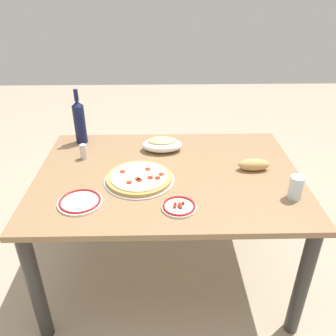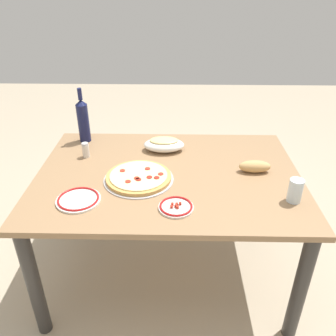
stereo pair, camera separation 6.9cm
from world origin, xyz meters
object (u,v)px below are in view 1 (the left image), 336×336
(side_plate_far, at_px, (179,207))
(spice_shaker, at_px, (84,152))
(wine_bottle, at_px, (80,121))
(pepperoni_pizza, at_px, (139,178))
(dining_table, at_px, (168,189))
(baked_pasta_dish, at_px, (162,144))
(side_plate_near, at_px, (80,202))
(bread_loaf, at_px, (254,165))
(water_glass, at_px, (296,188))

(side_plate_far, distance_m, spice_shaker, 0.71)
(wine_bottle, distance_m, side_plate_far, 0.91)
(pepperoni_pizza, distance_m, wine_bottle, 0.61)
(dining_table, distance_m, side_plate_far, 0.33)
(spice_shaker, bearing_deg, wine_bottle, 103.91)
(wine_bottle, bearing_deg, baked_pasta_dish, -13.92)
(wine_bottle, height_order, side_plate_near, wine_bottle)
(baked_pasta_dish, distance_m, side_plate_far, 0.58)
(wine_bottle, height_order, bread_loaf, wine_bottle)
(bread_loaf, xyz_separation_m, spice_shaker, (-0.93, 0.15, 0.01))
(side_plate_far, bearing_deg, pepperoni_pizza, 128.42)
(baked_pasta_dish, height_order, side_plate_near, baked_pasta_dish)
(dining_table, distance_m, bread_loaf, 0.48)
(bread_loaf, bearing_deg, spice_shaker, 170.87)
(pepperoni_pizza, distance_m, bread_loaf, 0.62)
(baked_pasta_dish, xyz_separation_m, wine_bottle, (-0.50, 0.12, 0.10))
(wine_bottle, height_order, spice_shaker, wine_bottle)
(dining_table, relative_size, pepperoni_pizza, 3.87)
(water_glass, height_order, bread_loaf, water_glass)
(baked_pasta_dish, height_order, water_glass, water_glass)
(wine_bottle, relative_size, bread_loaf, 1.99)
(baked_pasta_dish, xyz_separation_m, side_plate_near, (-0.38, -0.53, -0.03))
(baked_pasta_dish, xyz_separation_m, bread_loaf, (0.49, -0.24, -0.01))
(water_glass, xyz_separation_m, spice_shaker, (-1.06, 0.42, -0.01))
(side_plate_far, bearing_deg, dining_table, 97.79)
(dining_table, height_order, wine_bottle, wine_bottle)
(pepperoni_pizza, bearing_deg, bread_loaf, 8.80)
(side_plate_far, bearing_deg, spice_shaker, 136.77)
(pepperoni_pizza, xyz_separation_m, side_plate_near, (-0.26, -0.19, -0.01))
(bread_loaf, height_order, spice_shaker, spice_shaker)
(water_glass, distance_m, spice_shaker, 1.14)
(dining_table, xyz_separation_m, bread_loaf, (0.46, 0.02, 0.13))
(pepperoni_pizza, relative_size, baked_pasta_dish, 1.50)
(baked_pasta_dish, xyz_separation_m, water_glass, (0.62, -0.51, 0.02))
(water_glass, bearing_deg, bread_loaf, 116.27)
(dining_table, distance_m, pepperoni_pizza, 0.20)
(pepperoni_pizza, height_order, wine_bottle, wine_bottle)
(dining_table, bearing_deg, bread_loaf, 2.79)
(pepperoni_pizza, xyz_separation_m, water_glass, (0.74, -0.17, 0.04))
(dining_table, relative_size, bread_loaf, 8.23)
(dining_table, distance_m, wine_bottle, 0.70)
(wine_bottle, bearing_deg, water_glass, -29.43)
(side_plate_far, relative_size, spice_shaker, 1.84)
(side_plate_near, height_order, side_plate_far, side_plate_far)
(pepperoni_pizza, height_order, baked_pasta_dish, baked_pasta_dish)
(pepperoni_pizza, bearing_deg, wine_bottle, 129.47)
(bread_loaf, bearing_deg, wine_bottle, 159.67)
(side_plate_far, bearing_deg, side_plate_near, 173.98)
(spice_shaker, bearing_deg, side_plate_far, -43.23)
(side_plate_near, bearing_deg, dining_table, 32.75)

